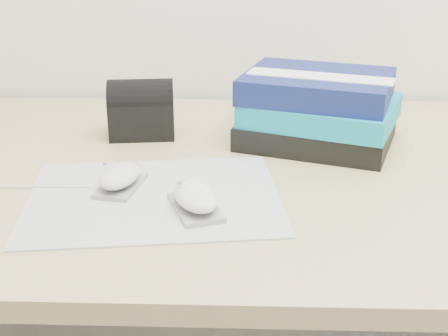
{
  "coord_description": "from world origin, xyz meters",
  "views": [
    {
      "loc": [
        -0.07,
        0.61,
        1.13
      ],
      "look_at": [
        -0.1,
        1.47,
        0.77
      ],
      "focal_mm": 50.0,
      "sensor_mm": 36.0,
      "label": 1
    }
  ],
  "objects_px": {
    "mouse_rear": "(120,177)",
    "pouch": "(141,109)",
    "mouse_front": "(196,197)",
    "desk": "(277,268)",
    "book_stack": "(318,109)"
  },
  "relations": [
    {
      "from": "desk",
      "to": "mouse_front",
      "type": "bearing_deg",
      "value": -119.61
    },
    {
      "from": "mouse_front",
      "to": "desk",
      "type": "bearing_deg",
      "value": 60.39
    },
    {
      "from": "book_stack",
      "to": "desk",
      "type": "bearing_deg",
      "value": -138.87
    },
    {
      "from": "mouse_front",
      "to": "pouch",
      "type": "bearing_deg",
      "value": 111.33
    },
    {
      "from": "desk",
      "to": "pouch",
      "type": "bearing_deg",
      "value": 161.51
    },
    {
      "from": "mouse_front",
      "to": "book_stack",
      "type": "height_order",
      "value": "book_stack"
    },
    {
      "from": "mouse_rear",
      "to": "pouch",
      "type": "relative_size",
      "value": 0.85
    },
    {
      "from": "book_stack",
      "to": "pouch",
      "type": "relative_size",
      "value": 2.47
    },
    {
      "from": "desk",
      "to": "book_stack",
      "type": "bearing_deg",
      "value": 41.13
    },
    {
      "from": "mouse_rear",
      "to": "pouch",
      "type": "bearing_deg",
      "value": 91.11
    },
    {
      "from": "book_stack",
      "to": "pouch",
      "type": "xyz_separation_m",
      "value": [
        -0.33,
        0.03,
        -0.01
      ]
    },
    {
      "from": "desk",
      "to": "mouse_rear",
      "type": "height_order",
      "value": "mouse_rear"
    },
    {
      "from": "mouse_rear",
      "to": "pouch",
      "type": "xyz_separation_m",
      "value": [
        -0.0,
        0.25,
        0.03
      ]
    },
    {
      "from": "mouse_rear",
      "to": "mouse_front",
      "type": "bearing_deg",
      "value": -30.97
    },
    {
      "from": "desk",
      "to": "mouse_front",
      "type": "xyz_separation_m",
      "value": [
        -0.13,
        -0.24,
        0.26
      ]
    }
  ]
}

